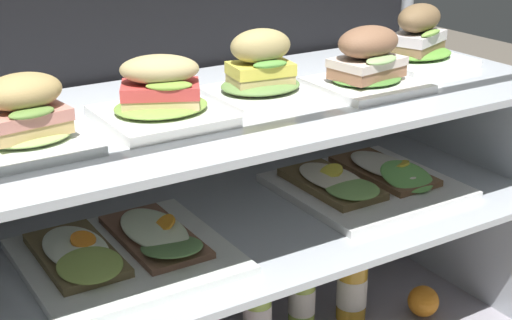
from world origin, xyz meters
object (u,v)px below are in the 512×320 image
object	(u,v)px
plated_roll_sandwich_right_of_center	(161,98)
plated_roll_sandwich_near_right_corner	(261,73)
plated_roll_sandwich_center	(26,120)
juice_bottle_tucked_behind	(352,282)
open_sandwich_tray_near_right_corner	(365,181)
open_sandwich_tray_far_left	(124,251)
juice_bottle_front_right_end	(257,311)
plated_roll_sandwich_left_of_center	(418,42)
plated_roll_sandwich_far_left	(367,64)
orange_fruit_beside_bottles	(423,301)
juice_bottle_back_left	(302,288)

from	to	relation	value
plated_roll_sandwich_right_of_center	plated_roll_sandwich_near_right_corner	size ratio (longest dim) A/B	1.10
plated_roll_sandwich_center	juice_bottle_tucked_behind	xyz separation A→B (m)	(0.69, 0.07, -0.52)
plated_roll_sandwich_near_right_corner	open_sandwich_tray_near_right_corner	distance (m)	0.37
open_sandwich_tray_far_left	plated_roll_sandwich_right_of_center	bearing A→B (deg)	-7.11
open_sandwich_tray_far_left	juice_bottle_front_right_end	bearing A→B (deg)	9.04
plated_roll_sandwich_center	open_sandwich_tray_far_left	size ratio (longest dim) A/B	0.53
plated_roll_sandwich_right_of_center	plated_roll_sandwich_left_of_center	size ratio (longest dim) A/B	1.01
plated_roll_sandwich_far_left	open_sandwich_tray_near_right_corner	world-z (taller)	plated_roll_sandwich_far_left
plated_roll_sandwich_left_of_center	orange_fruit_beside_bottles	bearing A→B (deg)	-96.76
plated_roll_sandwich_right_of_center	open_sandwich_tray_far_left	size ratio (longest dim) A/B	0.57
plated_roll_sandwich_center	juice_bottle_back_left	bearing A→B (deg)	9.48
plated_roll_sandwich_right_of_center	plated_roll_sandwich_near_right_corner	world-z (taller)	plated_roll_sandwich_near_right_corner
juice_bottle_tucked_behind	plated_roll_sandwich_far_left	bearing A→B (deg)	-126.24
plated_roll_sandwich_near_right_corner	open_sandwich_tray_near_right_corner	size ratio (longest dim) A/B	0.52
plated_roll_sandwich_left_of_center	open_sandwich_tray_far_left	distance (m)	0.76
plated_roll_sandwich_center	plated_roll_sandwich_far_left	size ratio (longest dim) A/B	0.96
plated_roll_sandwich_far_left	juice_bottle_tucked_behind	size ratio (longest dim) A/B	0.81
plated_roll_sandwich_near_right_corner	juice_bottle_front_right_end	xyz separation A→B (m)	(0.01, 0.03, -0.51)
orange_fruit_beside_bottles	open_sandwich_tray_near_right_corner	bearing A→B (deg)	159.67
plated_roll_sandwich_right_of_center	open_sandwich_tray_near_right_corner	size ratio (longest dim) A/B	0.57
plated_roll_sandwich_center	plated_roll_sandwich_near_right_corner	xyz separation A→B (m)	(0.43, 0.05, 0.00)
plated_roll_sandwich_near_right_corner	juice_bottle_front_right_end	world-z (taller)	plated_roll_sandwich_near_right_corner
plated_roll_sandwich_far_left	plated_roll_sandwich_near_right_corner	bearing A→B (deg)	163.68
plated_roll_sandwich_far_left	open_sandwich_tray_far_left	xyz separation A→B (m)	(-0.49, 0.04, -0.27)
plated_roll_sandwich_right_of_center	plated_roll_sandwich_far_left	xyz separation A→B (m)	(0.41, -0.03, 0.01)
open_sandwich_tray_near_right_corner	orange_fruit_beside_bottles	xyz separation A→B (m)	(0.15, -0.05, -0.31)
plated_roll_sandwich_far_left	orange_fruit_beside_bottles	bearing A→B (deg)	0.01
orange_fruit_beside_bottles	juice_bottle_back_left	bearing A→B (deg)	157.86
juice_bottle_tucked_behind	open_sandwich_tray_near_right_corner	bearing A→B (deg)	-92.39
plated_roll_sandwich_center	plated_roll_sandwich_left_of_center	xyz separation A→B (m)	(0.85, 0.08, 0.00)
plated_roll_sandwich_near_right_corner	open_sandwich_tray_near_right_corner	world-z (taller)	plated_roll_sandwich_near_right_corner
plated_roll_sandwich_right_of_center	orange_fruit_beside_bottles	bearing A→B (deg)	-2.43
open_sandwich_tray_far_left	open_sandwich_tray_near_right_corner	world-z (taller)	same
plated_roll_sandwich_near_right_corner	open_sandwich_tray_near_right_corner	bearing A→B (deg)	-0.80
juice_bottle_back_left	juice_bottle_front_right_end	bearing A→B (deg)	-169.75
plated_roll_sandwich_near_right_corner	plated_roll_sandwich_left_of_center	world-z (taller)	plated_roll_sandwich_left_of_center
plated_roll_sandwich_near_right_corner	open_sandwich_tray_near_right_corner	xyz separation A→B (m)	(0.26, -0.00, -0.27)
plated_roll_sandwich_far_left	plated_roll_sandwich_left_of_center	world-z (taller)	plated_roll_sandwich_left_of_center
plated_roll_sandwich_center	juice_bottle_front_right_end	size ratio (longest dim) A/B	0.77
plated_roll_sandwich_near_right_corner	juice_bottle_back_left	xyz separation A→B (m)	(0.14, 0.05, -0.51)
juice_bottle_tucked_behind	plated_roll_sandwich_left_of_center	bearing A→B (deg)	5.83
plated_roll_sandwich_near_right_corner	plated_roll_sandwich_left_of_center	bearing A→B (deg)	5.01
plated_roll_sandwich_right_of_center	open_sandwich_tray_far_left	bearing A→B (deg)	172.89
juice_bottle_front_right_end	juice_bottle_back_left	xyz separation A→B (m)	(0.13, 0.02, 0.00)
plated_roll_sandwich_left_of_center	juice_bottle_front_right_end	size ratio (longest dim) A/B	0.82
open_sandwich_tray_near_right_corner	plated_roll_sandwich_left_of_center	bearing A→B (deg)	14.09
plated_roll_sandwich_left_of_center	orange_fruit_beside_bottles	world-z (taller)	plated_roll_sandwich_left_of_center
juice_bottle_front_right_end	plated_roll_sandwich_left_of_center	bearing A→B (deg)	1.54
juice_bottle_back_left	orange_fruit_beside_bottles	world-z (taller)	juice_bottle_back_left
plated_roll_sandwich_right_of_center	juice_bottle_front_right_end	xyz separation A→B (m)	(0.22, 0.06, -0.51)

